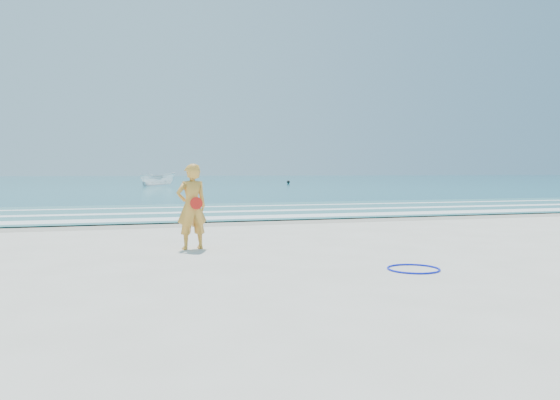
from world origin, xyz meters
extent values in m
plane|color=silver|center=(0.00, 0.00, 0.00)|extent=(400.00, 400.00, 0.00)
cube|color=#B2A893|center=(0.00, 9.00, 0.00)|extent=(400.00, 2.40, 0.00)
cube|color=#19727F|center=(0.00, 105.00, 0.02)|extent=(400.00, 190.00, 0.04)
cube|color=#59B7AD|center=(0.00, 14.00, 0.04)|extent=(400.00, 10.00, 0.01)
cube|color=white|center=(0.00, 10.30, 0.05)|extent=(400.00, 1.40, 0.01)
cube|color=white|center=(0.00, 13.20, 0.05)|extent=(400.00, 0.90, 0.01)
cube|color=white|center=(0.00, 16.50, 0.05)|extent=(400.00, 0.60, 0.01)
torus|color=#0C1AD8|center=(1.68, -0.59, 0.02)|extent=(1.06, 1.06, 0.03)
imported|color=white|center=(1.30, 54.83, 0.83)|extent=(4.35, 2.40, 1.59)
sphere|color=black|center=(19.41, 62.62, 0.26)|extent=(0.45, 0.45, 0.45)
imported|color=gold|center=(-1.68, 3.05, 0.94)|extent=(0.76, 0.58, 1.88)
cylinder|color=red|center=(-1.60, 2.87, 1.02)|extent=(0.27, 0.08, 0.27)
camera|label=1|loc=(-3.25, -8.92, 1.71)|focal=35.00mm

